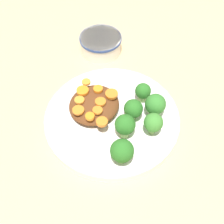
{
  "coord_description": "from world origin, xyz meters",
  "views": [
    {
      "loc": [
        -0.18,
        0.36,
        0.55
      ],
      "look_at": [
        0.0,
        0.0,
        0.03
      ],
      "focal_mm": 50.0,
      "sensor_mm": 36.0,
      "label": 1
    }
  ],
  "objects": [
    {
      "name": "ground_plane",
      "position": [
        0.0,
        0.0,
        0.0
      ],
      "size": [
        4.0,
        4.0,
        0.0
      ],
      "primitive_type": "plane",
      "color": "tan"
    },
    {
      "name": "plate",
      "position": [
        0.0,
        0.0,
        0.01
      ],
      "size": [
        0.29,
        0.29,
        0.02
      ],
      "color": "white",
      "rests_on": "ground_plane"
    },
    {
      "name": "dip_bowl",
      "position": [
        0.13,
        -0.19,
        0.03
      ],
      "size": [
        0.11,
        0.11,
        0.04
      ],
      "color": "white",
      "rests_on": "ground_plane"
    },
    {
      "name": "stew_mound",
      "position": [
        0.04,
        0.0,
        0.03
      ],
      "size": [
        0.11,
        0.11,
        0.03
      ],
      "primitive_type": "ellipsoid",
      "color": "#5B3319",
      "rests_on": "plate"
    },
    {
      "name": "broccoli_floret_0",
      "position": [
        -0.06,
        0.09,
        0.05
      ],
      "size": [
        0.05,
        0.05,
        0.06
      ],
      "color": "#7FA85B",
      "rests_on": "plate"
    },
    {
      "name": "broccoli_floret_1",
      "position": [
        -0.08,
        -0.04,
        0.05
      ],
      "size": [
        0.04,
        0.04,
        0.06
      ],
      "color": "#7FA85B",
      "rests_on": "plate"
    },
    {
      "name": "broccoli_floret_2",
      "position": [
        -0.09,
        -0.0,
        0.05
      ],
      "size": [
        0.04,
        0.04,
        0.05
      ],
      "color": "#759E51",
      "rests_on": "plate"
    },
    {
      "name": "broccoli_floret_3",
      "position": [
        -0.04,
        0.03,
        0.05
      ],
      "size": [
        0.04,
        0.04,
        0.06
      ],
      "color": "#7FA85B",
      "rests_on": "plate"
    },
    {
      "name": "broccoli_floret_4",
      "position": [
        -0.04,
        -0.07,
        0.04
      ],
      "size": [
        0.03,
        0.03,
        0.05
      ],
      "color": "#7FA85B",
      "rests_on": "plate"
    },
    {
      "name": "broccoli_floret_5",
      "position": [
        -0.04,
        -0.02,
        0.05
      ],
      "size": [
        0.04,
        0.04,
        0.05
      ],
      "color": "#759E51",
      "rests_on": "plate"
    },
    {
      "name": "carrot_slice_0",
      "position": [
        0.06,
        0.04,
        0.05
      ],
      "size": [
        0.02,
        0.02,
        0.0
      ],
      "primitive_type": "cylinder",
      "color": "orange",
      "rests_on": "stew_mound"
    },
    {
      "name": "carrot_slice_1",
      "position": [
        0.02,
        -0.03,
        0.05
      ],
      "size": [
        0.03,
        0.03,
        0.01
      ],
      "primitive_type": "cylinder",
      "color": "orange",
      "rests_on": "stew_mound"
    },
    {
      "name": "carrot_slice_2",
      "position": [
        0.08,
        -0.04,
        0.05
      ],
      "size": [
        0.02,
        0.02,
        0.0
      ],
      "primitive_type": "cylinder",
      "color": "orange",
      "rests_on": "stew_mound"
    },
    {
      "name": "carrot_slice_3",
      "position": [
        0.08,
        -0.01,
        0.05
      ],
      "size": [
        0.03,
        0.03,
        0.01
      ],
      "primitive_type": "cylinder",
      "color": "orange",
      "rests_on": "stew_mound"
    },
    {
      "name": "carrot_slice_4",
      "position": [
        0.02,
        0.02,
        0.05
      ],
      "size": [
        0.02,
        0.02,
        0.0
      ],
      "primitive_type": "cylinder",
      "color": "orange",
      "rests_on": "stew_mound"
    },
    {
      "name": "carrot_slice_5",
      "position": [
        0.07,
        0.02,
        0.05
      ],
      "size": [
        0.02,
        0.02,
        0.0
      ],
      "primitive_type": "cylinder",
      "color": "orange",
      "rests_on": "stew_mound"
    },
    {
      "name": "carrot_slice_6",
      "position": [
        0.03,
        -0.0,
        0.05
      ],
      "size": [
        0.02,
        0.02,
        0.01
      ],
      "primitive_type": "cylinder",
      "color": "orange",
      "rests_on": "stew_mound"
    },
    {
      "name": "carrot_slice_7",
      "position": [
        0.0,
        0.04,
        0.05
      ],
      "size": [
        0.02,
        0.02,
        0.01
      ],
      "primitive_type": "cylinder",
      "color": "orange",
      "rests_on": "stew_mound"
    },
    {
      "name": "carrot_slice_8",
      "position": [
        0.05,
        -0.03,
        0.05
      ],
      "size": [
        0.02,
        0.02,
        0.01
      ],
      "primitive_type": "cylinder",
      "color": "orange",
      "rests_on": "stew_mound"
    },
    {
      "name": "carrot_slice_9",
      "position": [
        0.03,
        0.04,
        0.05
      ],
      "size": [
        0.02,
        0.02,
        0.01
      ],
      "primitive_type": "cylinder",
      "color": "orange",
      "rests_on": "stew_mound"
    }
  ]
}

